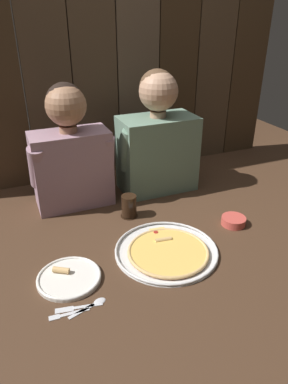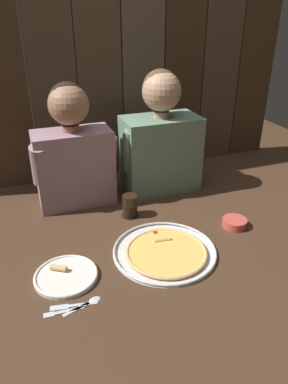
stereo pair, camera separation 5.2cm
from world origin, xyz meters
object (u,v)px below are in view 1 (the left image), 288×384
Objects in this scene: diner_right at (158,138)px; pizza_tray at (167,251)px; drinking_glass at (129,206)px; diner_left at (70,151)px; dinner_plate at (69,277)px; dipping_bowl at (234,220)px.

pizza_tray is at bearing -110.40° from diner_right.
pizza_tray is 3.88× the size of drinking_glass.
pizza_tray is 0.66m from diner_left.
diner_left reaches higher than dinner_plate.
diner_left is (-0.61, 0.47, 0.26)m from dipping_bowl.
drinking_glass is (-0.04, 0.32, 0.04)m from pizza_tray.
dipping_bowl is (0.37, 0.07, 0.01)m from pizza_tray.
drinking_glass is 0.38m from diner_left.
dinner_plate is 0.77m from dipping_bowl.
diner_right is at bearing 69.60° from pizza_tray.
drinking_glass is at bearing -137.64° from diner_right.
diner_right reaches higher than diner_left.
diner_right is at bearing 42.65° from dinner_plate.
drinking_glass is at bearing 97.11° from pizza_tray.
drinking_glass reaches higher than dinner_plate.
diner_left is (-0.20, 0.22, 0.23)m from drinking_glass.
pizza_tray is 0.33m from drinking_glass.
dinner_plate is 0.49m from drinking_glass.
diner_left reaches higher than drinking_glass.
dinner_plate reaches higher than pizza_tray.
diner_right is (0.20, 0.55, 0.27)m from pizza_tray.
diner_left is (-0.24, 0.55, 0.27)m from pizza_tray.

